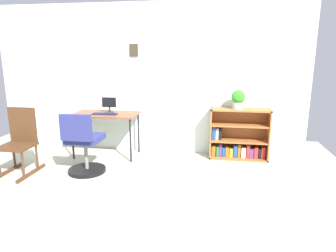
{
  "coord_description": "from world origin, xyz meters",
  "views": [
    {
      "loc": [
        1.16,
        -2.77,
        1.62
      ],
      "look_at": [
        0.53,
        1.13,
        0.68
      ],
      "focal_mm": 31.99,
      "sensor_mm": 36.0,
      "label": 1
    }
  ],
  "objects_px": {
    "desk": "(106,117)",
    "rocking_chair": "(20,141)",
    "bookshelf_low": "(238,137)",
    "potted_plant_on_shelf": "(238,99)",
    "office_chair": "(84,147)",
    "monitor": "(109,105)",
    "keyboard": "(105,114)"
  },
  "relations": [
    {
      "from": "rocking_chair",
      "to": "monitor",
      "type": "bearing_deg",
      "value": 43.32
    },
    {
      "from": "office_chair",
      "to": "keyboard",
      "type": "bearing_deg",
      "value": 85.3
    },
    {
      "from": "desk",
      "to": "office_chair",
      "type": "relative_size",
      "value": 1.17
    },
    {
      "from": "monitor",
      "to": "bookshelf_low",
      "type": "height_order",
      "value": "monitor"
    },
    {
      "from": "desk",
      "to": "bookshelf_low",
      "type": "bearing_deg",
      "value": 6.37
    },
    {
      "from": "monitor",
      "to": "potted_plant_on_shelf",
      "type": "relative_size",
      "value": 0.84
    },
    {
      "from": "office_chair",
      "to": "bookshelf_low",
      "type": "bearing_deg",
      "value": 25.71
    },
    {
      "from": "desk",
      "to": "bookshelf_low",
      "type": "relative_size",
      "value": 1.13
    },
    {
      "from": "monitor",
      "to": "office_chair",
      "type": "height_order",
      "value": "monitor"
    },
    {
      "from": "desk",
      "to": "keyboard",
      "type": "distance_m",
      "value": 0.12
    },
    {
      "from": "monitor",
      "to": "keyboard",
      "type": "height_order",
      "value": "monitor"
    },
    {
      "from": "keyboard",
      "to": "potted_plant_on_shelf",
      "type": "relative_size",
      "value": 1.31
    },
    {
      "from": "desk",
      "to": "office_chair",
      "type": "xyz_separation_m",
      "value": [
        -0.03,
        -0.8,
        -0.27
      ]
    },
    {
      "from": "potted_plant_on_shelf",
      "to": "bookshelf_low",
      "type": "bearing_deg",
      "value": 56.81
    },
    {
      "from": "monitor",
      "to": "keyboard",
      "type": "xyz_separation_m",
      "value": [
        -0.02,
        -0.16,
        -0.12
      ]
    },
    {
      "from": "desk",
      "to": "potted_plant_on_shelf",
      "type": "bearing_deg",
      "value": 5.05
    },
    {
      "from": "rocking_chair",
      "to": "potted_plant_on_shelf",
      "type": "height_order",
      "value": "potted_plant_on_shelf"
    },
    {
      "from": "monitor",
      "to": "bookshelf_low",
      "type": "relative_size",
      "value": 0.27
    },
    {
      "from": "keyboard",
      "to": "office_chair",
      "type": "relative_size",
      "value": 0.44
    },
    {
      "from": "rocking_chair",
      "to": "bookshelf_low",
      "type": "bearing_deg",
      "value": 19.94
    },
    {
      "from": "office_chair",
      "to": "potted_plant_on_shelf",
      "type": "bearing_deg",
      "value": 24.92
    },
    {
      "from": "office_chair",
      "to": "potted_plant_on_shelf",
      "type": "xyz_separation_m",
      "value": [
        2.11,
        0.98,
        0.58
      ]
    },
    {
      "from": "desk",
      "to": "rocking_chair",
      "type": "distance_m",
      "value": 1.29
    },
    {
      "from": "rocking_chair",
      "to": "bookshelf_low",
      "type": "height_order",
      "value": "rocking_chair"
    },
    {
      "from": "rocking_chair",
      "to": "bookshelf_low",
      "type": "distance_m",
      "value": 3.24
    },
    {
      "from": "keyboard",
      "to": "potted_plant_on_shelf",
      "type": "height_order",
      "value": "potted_plant_on_shelf"
    },
    {
      "from": "keyboard",
      "to": "bookshelf_low",
      "type": "xyz_separation_m",
      "value": [
        2.09,
        0.34,
        -0.37
      ]
    },
    {
      "from": "bookshelf_low",
      "to": "potted_plant_on_shelf",
      "type": "height_order",
      "value": "potted_plant_on_shelf"
    },
    {
      "from": "desk",
      "to": "rocking_chair",
      "type": "xyz_separation_m",
      "value": [
        -0.94,
        -0.87,
        -0.19
      ]
    },
    {
      "from": "desk",
      "to": "office_chair",
      "type": "height_order",
      "value": "office_chair"
    },
    {
      "from": "keyboard",
      "to": "potted_plant_on_shelf",
      "type": "xyz_separation_m",
      "value": [
        2.05,
        0.29,
        0.24
      ]
    },
    {
      "from": "rocking_chair",
      "to": "potted_plant_on_shelf",
      "type": "distance_m",
      "value": 3.23
    }
  ]
}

